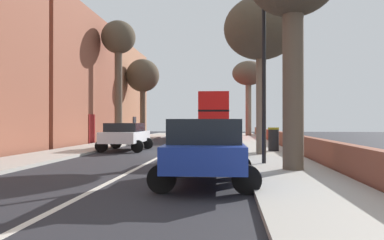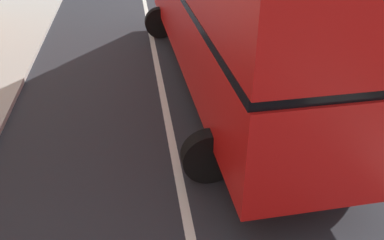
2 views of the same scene
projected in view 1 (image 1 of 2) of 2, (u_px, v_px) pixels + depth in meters
ground_plane at (170, 152)px, 19.65m from camera, size 84.00×84.00×0.00m
road_centre_line at (170, 152)px, 19.65m from camera, size 0.16×54.00×0.01m
sidewalk_left at (80, 150)px, 20.12m from camera, size 2.60×60.00×0.12m
sidewalk_right at (264, 151)px, 19.18m from camera, size 2.60×60.00×0.12m
terraced_houses_left at (19, 67)px, 20.77m from camera, size 4.07×47.52×9.99m
boundary_wall_right at (295, 144)px, 19.03m from camera, size 0.36×54.00×0.93m
double_decker_bus at (214, 114)px, 35.86m from camera, size 3.80×11.30×4.06m
parked_car_white_left_0 at (126, 135)px, 20.39m from camera, size 2.57×4.25×1.50m
parked_car_blue_right_1 at (214, 139)px, 14.59m from camera, size 2.49×4.05×1.54m
parked_car_blue_right_3 at (206, 148)px, 9.29m from camera, size 2.55×4.02×1.63m
street_tree_right_1 at (248, 76)px, 40.18m from camera, size 3.48×3.48×7.99m
street_tree_left_2 at (118, 44)px, 27.80m from camera, size 2.53×2.53×8.96m
street_tree_right_3 at (261, 30)px, 16.95m from camera, size 3.36×3.36×7.10m
street_tree_left_4 at (143, 77)px, 35.18m from camera, size 3.10×3.10×7.34m
lamppost_right at (264, 58)px, 13.11m from camera, size 0.32×0.32×6.31m
litter_bin_right at (274, 139)px, 18.64m from camera, size 0.55×0.55×1.17m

